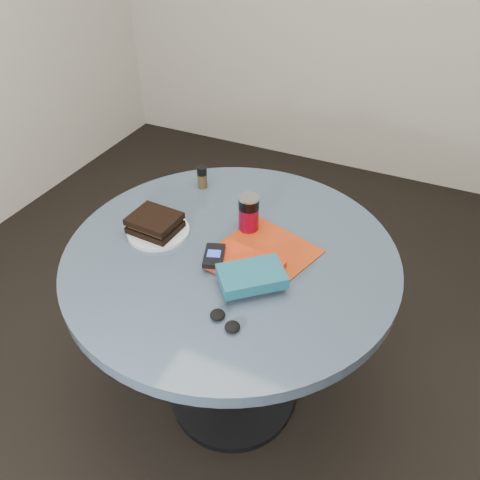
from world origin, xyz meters
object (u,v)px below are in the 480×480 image
at_px(table, 232,290).
at_px(soda_can, 249,213).
at_px(pepper_grinder, 202,177).
at_px(mp3_player, 214,256).
at_px(plate, 158,231).
at_px(sandwich, 155,223).
at_px(headphones, 225,321).
at_px(red_book, 244,265).
at_px(novel, 252,276).
at_px(magazine, 270,248).

bearing_deg(table, soda_can, 87.75).
relative_size(pepper_grinder, mp3_player, 0.74).
height_order(plate, soda_can, soda_can).
bearing_deg(sandwich, plate, 18.38).
height_order(sandwich, pepper_grinder, pepper_grinder).
bearing_deg(mp3_player, headphones, -56.21).
bearing_deg(red_book, novel, -44.43).
relative_size(sandwich, soda_can, 1.26).
bearing_deg(headphones, plate, 144.93).
xyz_separation_m(magazine, mp3_player, (-0.12, -0.13, 0.03)).
xyz_separation_m(table, red_book, (0.07, -0.06, 0.18)).
bearing_deg(headphones, soda_can, 105.45).
bearing_deg(sandwich, headphones, -34.27).
distance_m(red_book, mp3_player, 0.09).
bearing_deg(headphones, magazine, 91.25).
bearing_deg(plate, mp3_player, -14.09).
relative_size(plate, red_book, 0.96).
bearing_deg(novel, sandwich, 125.08).
bearing_deg(mp3_player, sandwich, 166.88).
distance_m(table, pepper_grinder, 0.43).
bearing_deg(novel, mp3_player, 122.44).
relative_size(pepper_grinder, headphones, 0.80).
bearing_deg(soda_can, headphones, -74.55).
bearing_deg(table, novel, -44.52).
relative_size(table, red_book, 4.96).
relative_size(sandwich, red_book, 0.76).
bearing_deg(red_book, soda_can, 116.95).
height_order(table, headphones, headphones).
height_order(plate, headphones, headphones).
distance_m(table, plate, 0.30).
xyz_separation_m(soda_can, headphones, (0.11, -0.39, -0.05)).
height_order(pepper_grinder, mp3_player, pepper_grinder).
height_order(plate, pepper_grinder, pepper_grinder).
distance_m(plate, novel, 0.38).
bearing_deg(red_book, pepper_grinder, 139.94).
relative_size(soda_can, pepper_grinder, 1.48).
relative_size(plate, magazine, 0.74).
distance_m(table, mp3_player, 0.21).
bearing_deg(pepper_grinder, red_book, -46.70).
bearing_deg(plate, sandwich, -161.62).
xyz_separation_m(pepper_grinder, red_book, (0.32, -0.34, -0.03)).
bearing_deg(table, headphones, -67.34).
distance_m(magazine, mp3_player, 0.18).
xyz_separation_m(red_book, headphones, (0.04, -0.21, -0.00)).
height_order(red_book, mp3_player, mp3_player).
bearing_deg(table, sandwich, -175.64).
height_order(sandwich, red_book, sandwich).
bearing_deg(mp3_player, table, 76.42).
distance_m(novel, headphones, 0.15).
distance_m(soda_can, pepper_grinder, 0.30).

